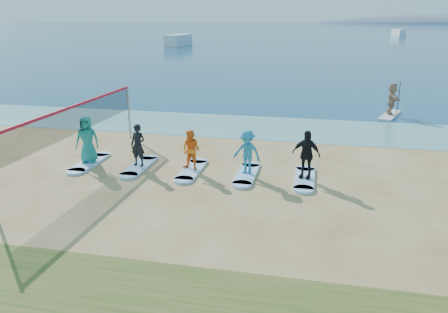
% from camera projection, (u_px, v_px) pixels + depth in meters
% --- Properties ---
extents(ground, '(600.00, 600.00, 0.00)m').
position_uv_depth(ground, '(245.00, 215.00, 12.89)').
color(ground, tan).
rests_on(ground, ground).
extents(shallow_water, '(600.00, 600.00, 0.00)m').
position_uv_depth(shallow_water, '(278.00, 128.00, 22.65)').
color(shallow_water, teal).
rests_on(shallow_water, ground).
extents(ocean, '(600.00, 600.00, 0.00)m').
position_uv_depth(ocean, '(316.00, 30.00, 161.63)').
color(ocean, navy).
rests_on(ocean, ground).
extents(volleyball_net, '(0.29, 9.09, 2.50)m').
position_uv_depth(volleyball_net, '(75.00, 120.00, 16.18)').
color(volleyball_net, gray).
rests_on(volleyball_net, ground).
extents(paddleboard, '(1.66, 3.06, 0.12)m').
position_uv_depth(paddleboard, '(390.00, 115.00, 25.29)').
color(paddleboard, silver).
rests_on(paddleboard, ground).
extents(paddleboarder, '(0.70, 1.72, 1.81)m').
position_uv_depth(paddleboarder, '(392.00, 99.00, 24.99)').
color(paddleboarder, tan).
rests_on(paddleboarder, paddleboard).
extents(boat_offshore_a, '(3.20, 7.84, 2.05)m').
position_uv_depth(boat_offshore_a, '(179.00, 46.00, 81.20)').
color(boat_offshore_a, silver).
rests_on(boat_offshore_a, ground).
extents(boat_offshore_b, '(3.08, 5.46, 1.81)m').
position_uv_depth(boat_offshore_b, '(398.00, 36.00, 117.31)').
color(boat_offshore_b, silver).
rests_on(boat_offshore_b, ground).
extents(surfboard_0, '(0.70, 2.20, 0.09)m').
position_uv_depth(surfboard_0, '(90.00, 163.00, 17.26)').
color(surfboard_0, '#A4CFFF').
rests_on(surfboard_0, ground).
extents(student_0, '(1.00, 0.76, 1.83)m').
position_uv_depth(student_0, '(87.00, 139.00, 16.96)').
color(student_0, '#1A7F75').
rests_on(student_0, surfboard_0).
extents(surfboard_1, '(0.70, 2.20, 0.09)m').
position_uv_depth(surfboard_1, '(139.00, 166.00, 16.84)').
color(surfboard_1, '#A4CFFF').
rests_on(surfboard_1, ground).
extents(student_1, '(0.64, 0.47, 1.62)m').
position_uv_depth(student_1, '(138.00, 145.00, 16.58)').
color(student_1, black).
rests_on(student_1, surfboard_1).
extents(surfboard_2, '(0.70, 2.20, 0.09)m').
position_uv_depth(surfboard_2, '(192.00, 170.00, 16.43)').
color(surfboard_2, '#A4CFFF').
rests_on(surfboard_2, ground).
extents(student_2, '(0.85, 0.73, 1.50)m').
position_uv_depth(student_2, '(191.00, 150.00, 16.18)').
color(student_2, orange).
rests_on(student_2, surfboard_2).
extents(surfboard_3, '(0.70, 2.20, 0.09)m').
position_uv_depth(surfboard_3, '(247.00, 174.00, 16.01)').
color(surfboard_3, '#A4CFFF').
rests_on(surfboard_3, ground).
extents(student_3, '(1.17, 0.86, 1.62)m').
position_uv_depth(student_3, '(247.00, 152.00, 15.74)').
color(student_3, teal).
rests_on(student_3, surfboard_3).
extents(surfboard_4, '(0.70, 2.20, 0.09)m').
position_uv_depth(surfboard_4, '(305.00, 179.00, 15.59)').
color(surfboard_4, '#A4CFFF').
rests_on(surfboard_4, ground).
extents(student_4, '(1.09, 0.68, 1.73)m').
position_uv_depth(student_4, '(306.00, 154.00, 15.31)').
color(student_4, black).
rests_on(student_4, surfboard_4).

